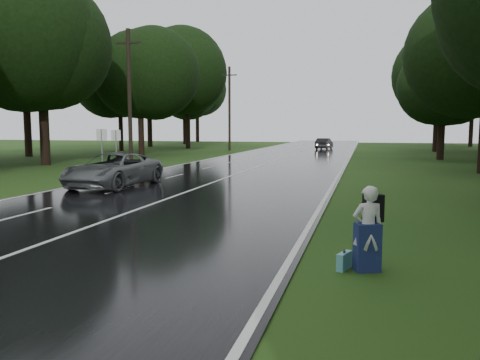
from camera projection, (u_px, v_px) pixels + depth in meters
The scene contains 16 objects.
ground at pixel (71, 235), 12.16m from camera, with size 160.00×160.00×0.00m, color #264615.
road at pixel (252, 169), 31.38m from camera, with size 12.00×140.00×0.04m, color black.
lane_center at pixel (252, 168), 31.38m from camera, with size 0.12×140.00×0.01m, color silver.
grey_car at pixel (114, 170), 21.68m from camera, with size 2.56×5.56×1.54m, color #565A5C.
far_car at pixel (324, 144), 59.50m from camera, with size 1.45×4.15×1.37m, color black.
hitchhiker at pixel (368, 232), 9.02m from camera, with size 0.71×0.68×1.65m.
suitcase at pixel (344, 261), 9.17m from camera, with size 0.14×0.47×0.34m, color #559DA7.
utility_pole_mid at pixel (131, 167), 33.03m from camera, with size 1.80×0.28×9.39m, color black, non-canonical shape.
utility_pole_far at pixel (230, 151), 56.84m from camera, with size 1.80×0.28×9.87m, color black, non-canonical shape.
road_sign_a at pixel (103, 176), 27.03m from camera, with size 0.64×0.10×2.65m, color white, non-canonical shape.
road_sign_b at pixel (117, 173), 28.58m from camera, with size 0.62×0.10×2.59m, color white, non-canonical shape.
tree_left_d at pixel (46, 165), 34.88m from camera, with size 9.85×9.85×15.40m, color black, non-canonical shape.
tree_left_e at pixel (142, 155), 46.94m from camera, with size 8.98×8.98×14.03m, color black, non-canonical shape.
tree_left_f at pixel (188, 148), 62.76m from camera, with size 11.13×11.13×17.39m, color black, non-canonical shape.
tree_right_e at pixel (440, 160), 40.54m from camera, with size 7.12×7.12×11.13m, color black, non-canonical shape.
tree_right_f at pixel (434, 152), 53.93m from camera, with size 9.12×9.12×14.25m, color black, non-canonical shape.
Camera 1 is at (7.24, -10.43, 2.73)m, focal length 35.54 mm.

